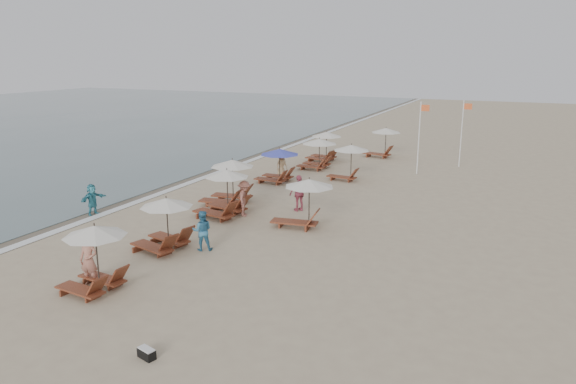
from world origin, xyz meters
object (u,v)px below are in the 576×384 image
at_px(beachgoer_mid_b, 244,198).
at_px(waterline_walker, 92,199).
at_px(inland_station_2, 382,140).
at_px(lounger_station_4, 276,165).
at_px(inland_station_0, 302,200).
at_px(lounger_station_6, 323,147).
at_px(duffel_bag, 147,353).
at_px(lounger_station_1, 162,225).
at_px(beachgoer_far_b, 282,165).
at_px(lounger_station_5, 316,153).
at_px(inland_station_1, 348,158).
at_px(beachgoer_near, 89,260).
at_px(lounger_station_3, 228,184).
at_px(lounger_station_0, 93,259).
at_px(lounger_station_2, 222,196).
at_px(beachgoer_far_a, 299,193).
at_px(beachgoer_mid_a, 202,231).
at_px(flag_pole_near, 420,134).

distance_m(beachgoer_mid_b, waterline_walker, 7.42).
height_order(inland_station_2, beachgoer_mid_b, inland_station_2).
bearing_deg(lounger_station_4, inland_station_2, 71.23).
xyz_separation_m(lounger_station_4, inland_station_0, (4.93, -7.55, 0.21)).
distance_m(lounger_station_6, duffel_bag, 27.26).
distance_m(lounger_station_1, inland_station_2, 23.35).
bearing_deg(duffel_bag, inland_station_2, 93.67).
xyz_separation_m(lounger_station_1, beachgoer_far_b, (-1.37, 13.99, -0.26)).
bearing_deg(lounger_station_5, inland_station_1, -38.79).
distance_m(lounger_station_4, beachgoer_near, 16.34).
bearing_deg(lounger_station_3, lounger_station_1, -80.97).
relative_size(inland_station_0, beachgoer_mid_b, 1.63).
xyz_separation_m(lounger_station_4, inland_station_1, (3.79, 2.24, 0.34)).
height_order(lounger_station_0, lounger_station_2, lounger_station_2).
height_order(beachgoer_near, beachgoer_far_b, beachgoer_near).
bearing_deg(beachgoer_far_a, beachgoer_near, 23.41).
relative_size(beachgoer_mid_a, duffel_bag, 2.97).
relative_size(beachgoer_mid_a, waterline_walker, 1.06).
bearing_deg(lounger_station_1, lounger_station_0, -84.44).
bearing_deg(beachgoer_near, inland_station_1, 69.61).
height_order(lounger_station_4, waterline_walker, lounger_station_4).
bearing_deg(lounger_station_0, lounger_station_4, 94.82).
distance_m(lounger_station_6, beachgoer_mid_b, 14.63).
bearing_deg(inland_station_1, lounger_station_2, -107.37).
bearing_deg(lounger_station_3, waterline_walker, -138.90).
bearing_deg(beachgoer_mid_b, lounger_station_2, 97.93).
bearing_deg(inland_station_0, lounger_station_6, 107.54).
xyz_separation_m(lounger_station_4, lounger_station_5, (0.75, 4.68, 0.02)).
bearing_deg(inland_station_2, waterline_walker, -113.03).
xyz_separation_m(lounger_station_6, waterline_walker, (-5.30, -17.45, -0.31)).
xyz_separation_m(inland_station_0, duffel_bag, (0.63, -11.64, -1.16)).
relative_size(inland_station_0, inland_station_2, 1.00).
xyz_separation_m(lounger_station_0, beachgoer_far_b, (-1.78, 18.18, -0.40)).
height_order(lounger_station_3, flag_pole_near, flag_pole_near).
relative_size(beachgoer_far_b, flag_pole_near, 0.32).
relative_size(inland_station_0, beachgoer_far_a, 1.54).
bearing_deg(inland_station_2, beachgoer_far_b, -113.61).
bearing_deg(beachgoer_far_a, flag_pole_near, -160.08).
bearing_deg(lounger_station_4, beachgoer_far_b, 103.87).
bearing_deg(lounger_station_6, inland_station_1, -55.50).
bearing_deg(inland_station_2, beachgoer_mid_b, -96.28).
distance_m(lounger_station_0, inland_station_2, 27.47).
bearing_deg(lounger_station_6, flag_pole_near, -12.22).
relative_size(lounger_station_3, beachgoer_mid_b, 1.58).
bearing_deg(lounger_station_5, lounger_station_4, -99.08).
height_order(lounger_station_1, beachgoer_far_a, lounger_station_1).
height_order(lounger_station_1, beachgoer_far_b, lounger_station_1).
height_order(lounger_station_6, inland_station_1, inland_station_1).
xyz_separation_m(beachgoer_far_b, flag_pole_near, (7.74, 4.43, 1.85)).
relative_size(lounger_station_1, flag_pole_near, 0.54).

